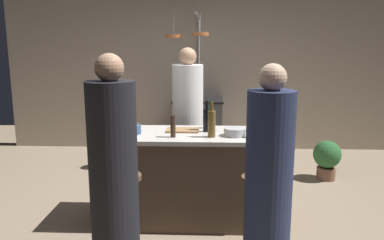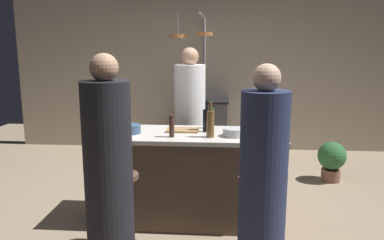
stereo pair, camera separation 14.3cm
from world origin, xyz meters
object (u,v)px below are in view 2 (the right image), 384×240
at_px(pepper_mill, 172,126).
at_px(wine_glass_by_chef, 248,127).
at_px(wine_bottle_rose, 125,124).
at_px(mixing_bowl_steel, 234,132).
at_px(mixing_bowl_wooden, 121,124).
at_px(potted_plant, 332,159).
at_px(bar_stool_right, 253,212).
at_px(cutting_board, 183,130).
at_px(wine_bottle_dark, 206,120).
at_px(wine_bottle_amber, 210,123).
at_px(bar_stool_left, 124,208).
at_px(wine_glass_near_right_guest, 257,126).
at_px(guest_right, 263,186).
at_px(chef, 190,126).
at_px(wine_bottle_green, 211,118).
at_px(mixing_bowl_blue, 130,129).
at_px(stove_range, 203,126).
at_px(wine_bottle_white, 257,120).
at_px(guest_left, 109,177).

distance_m(pepper_mill, wine_glass_by_chef, 0.71).
bearing_deg(wine_bottle_rose, mixing_bowl_steel, 8.78).
bearing_deg(mixing_bowl_wooden, potted_plant, 23.86).
xyz_separation_m(bar_stool_right, cutting_board, (-0.66, 0.71, 0.53)).
bearing_deg(wine_bottle_dark, wine_bottle_amber, -78.73).
relative_size(bar_stool_left, bar_stool_right, 1.00).
bearing_deg(mixing_bowl_steel, bar_stool_right, -73.09).
height_order(cutting_board, wine_glass_near_right_guest, wine_glass_near_right_guest).
bearing_deg(guest_right, wine_bottle_rose, 148.08).
relative_size(cutting_board, wine_bottle_amber, 0.96).
bearing_deg(mixing_bowl_wooden, cutting_board, -7.79).
xyz_separation_m(potted_plant, wine_glass_near_right_guest, (-1.09, -1.36, 0.71)).
relative_size(bar_stool_left, wine_glass_by_chef, 4.66).
bearing_deg(bar_stool_left, chef, 72.94).
relative_size(guest_right, mixing_bowl_wooden, 8.00).
bearing_deg(wine_glass_by_chef, wine_glass_near_right_guest, 36.13).
xyz_separation_m(wine_bottle_amber, wine_bottle_dark, (-0.05, 0.23, -0.01)).
distance_m(pepper_mill, wine_glass_near_right_guest, 0.80).
distance_m(wine_bottle_green, wine_glass_by_chef, 0.54).
height_order(pepper_mill, mixing_bowl_steel, pepper_mill).
height_order(wine_bottle_rose, wine_glass_by_chef, wine_bottle_rose).
relative_size(wine_bottle_green, mixing_bowl_blue, 1.45).
relative_size(bar_stool_right, wine_bottle_dark, 2.20).
bearing_deg(wine_glass_by_chef, wine_bottle_green, 132.02).
height_order(wine_bottle_dark, wine_glass_near_right_guest, wine_bottle_dark).
bearing_deg(bar_stool_left, wine_bottle_amber, 32.69).
xyz_separation_m(wine_bottle_green, wine_glass_near_right_guest, (0.45, -0.33, -0.01)).
bearing_deg(cutting_board, mixing_bowl_wooden, 172.21).
distance_m(wine_bottle_amber, wine_glass_by_chef, 0.35).
xyz_separation_m(stove_range, wine_glass_by_chef, (0.55, -2.61, 0.56)).
height_order(wine_bottle_green, wine_glass_near_right_guest, wine_bottle_green).
xyz_separation_m(wine_bottle_white, wine_bottle_green, (-0.46, 0.13, -0.01)).
bearing_deg(guest_right, mixing_bowl_wooden, 138.62).
bearing_deg(mixing_bowl_blue, wine_bottle_rose, -89.93).
distance_m(cutting_board, wine_bottle_amber, 0.40).
bearing_deg(wine_bottle_green, mixing_bowl_wooden, -176.46).
distance_m(guest_right, potted_plant, 2.57).
bearing_deg(bar_stool_right, wine_bottle_green, 114.13).
xyz_separation_m(bar_stool_right, wine_bottle_amber, (-0.37, 0.46, 0.65)).
relative_size(guest_left, potted_plant, 3.25).
xyz_separation_m(guest_left, mixing_bowl_wooden, (-0.21, 1.17, 0.16)).
bearing_deg(wine_glass_near_right_guest, chef, 127.71).
bearing_deg(wine_bottle_dark, wine_bottle_rose, -155.84).
height_order(wine_bottle_rose, mixing_bowl_wooden, wine_bottle_rose).
height_order(bar_stool_left, wine_bottle_white, wine_bottle_white).
bearing_deg(mixing_bowl_blue, mixing_bowl_steel, -2.92).
height_order(stove_range, wine_bottle_rose, wine_bottle_rose).
bearing_deg(bar_stool_right, guest_right, -85.43).
height_order(stove_range, mixing_bowl_steel, mixing_bowl_steel).
xyz_separation_m(bar_stool_right, mixing_bowl_steel, (-0.16, 0.52, 0.56)).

